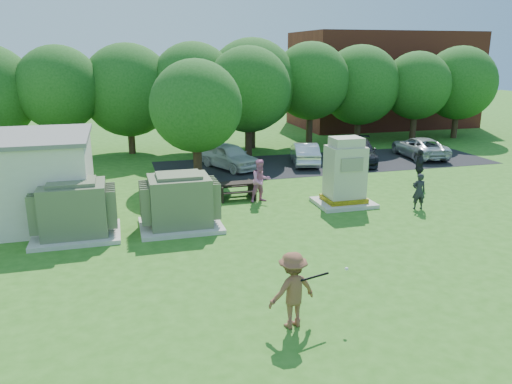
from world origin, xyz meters
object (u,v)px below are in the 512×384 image
object	(u,v)px
car_white	(229,156)
car_dark	(359,151)
car_silver_a	(305,153)
car_silver_b	(419,147)
generator_cabinet	(345,176)
batter	(292,290)
transformer_right	(180,203)
person_by_generator	(419,191)
person_walking_right	(419,168)
person_at_picnic	(261,181)
transformer_left	(74,211)
picnic_table	(236,188)

from	to	relation	value
car_white	car_dark	bearing A→B (deg)	-28.41
car_silver_a	car_silver_b	world-z (taller)	car_silver_a
generator_cabinet	batter	size ratio (longest dim) A/B	1.55
car_dark	car_silver_b	world-z (taller)	car_dark
transformer_right	car_silver_a	bearing A→B (deg)	47.00
person_by_generator	person_walking_right	world-z (taller)	person_walking_right
car_silver_a	person_at_picnic	bearing A→B (deg)	69.39
person_walking_right	transformer_left	bearing A→B (deg)	-46.24
transformer_right	person_walking_right	distance (m)	12.37
person_at_picnic	car_white	size ratio (longest dim) A/B	0.45
person_at_picnic	transformer_left	bearing A→B (deg)	-172.37
person_by_generator	car_dark	world-z (taller)	person_by_generator
picnic_table	batter	size ratio (longest dim) A/B	0.91
car_white	transformer_right	bearing A→B (deg)	-137.56
person_at_picnic	person_walking_right	bearing A→B (deg)	-6.42
picnic_table	car_white	size ratio (longest dim) A/B	0.41
car_white	car_silver_b	world-z (taller)	car_white
batter	person_walking_right	world-z (taller)	batter
picnic_table	car_white	world-z (taller)	car_white
generator_cabinet	car_silver_a	bearing A→B (deg)	80.96
transformer_left	person_walking_right	distance (m)	15.99
transformer_right	car_white	distance (m)	9.98
transformer_right	car_silver_b	size ratio (longest dim) A/B	0.66
generator_cabinet	person_at_picnic	distance (m)	3.62
picnic_table	person_by_generator	distance (m)	7.84
car_white	car_silver_a	world-z (taller)	car_white
transformer_left	person_at_picnic	world-z (taller)	transformer_left
transformer_right	generator_cabinet	bearing A→B (deg)	8.09
picnic_table	car_dark	xyz separation A→B (m)	(8.81, 5.42, 0.21)
car_silver_a	car_silver_b	bearing A→B (deg)	-166.31
person_walking_right	car_white	bearing A→B (deg)	-94.47
car_silver_b	transformer_right	bearing A→B (deg)	34.41
picnic_table	person_walking_right	distance (m)	9.14
generator_cabinet	car_silver_a	size ratio (longest dim) A/B	0.75
picnic_table	car_dark	size ratio (longest dim) A/B	0.37
picnic_table	car_dark	bearing A→B (deg)	31.62
person_at_picnic	picnic_table	bearing A→B (deg)	129.09
batter	car_white	distance (m)	17.06
transformer_right	car_dark	world-z (taller)	transformer_right
person_at_picnic	car_dark	size ratio (longest dim) A/B	0.41
car_dark	generator_cabinet	bearing A→B (deg)	-99.07
person_walking_right	picnic_table	bearing A→B (deg)	-58.49
picnic_table	car_silver_b	world-z (taller)	car_silver_b
person_walking_right	car_silver_a	bearing A→B (deg)	-116.30
transformer_left	car_silver_b	distance (m)	21.67
transformer_right	car_silver_b	distance (m)	18.37
car_white	car_silver_a	distance (m)	4.49
car_dark	person_at_picnic	bearing A→B (deg)	-119.82
car_white	car_silver_b	bearing A→B (deg)	-25.20
car_silver_b	person_by_generator	bearing A→B (deg)	61.88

